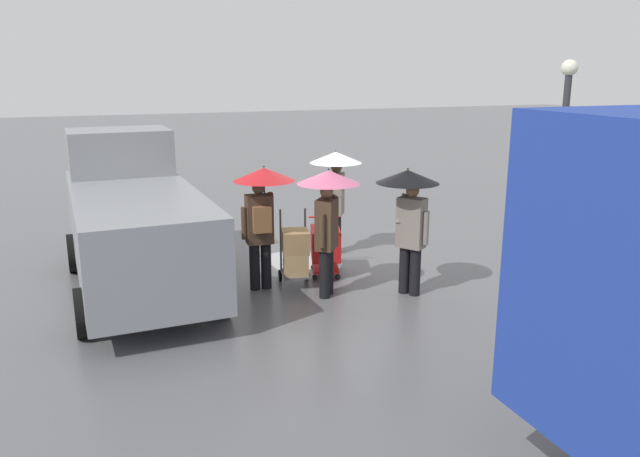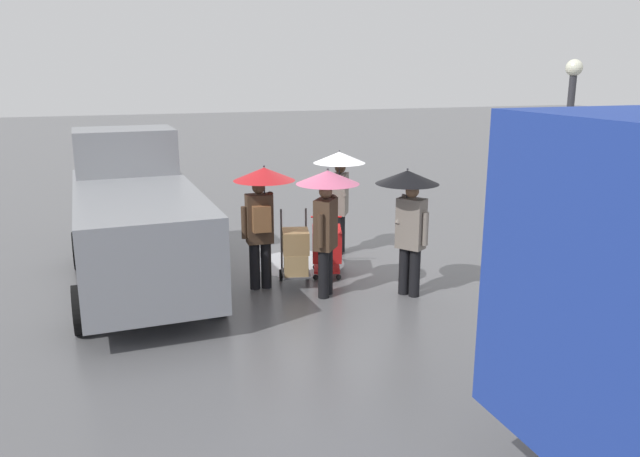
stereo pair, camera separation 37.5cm
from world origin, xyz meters
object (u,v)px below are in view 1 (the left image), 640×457
at_px(shopping_cart_vendor, 325,245).
at_px(pedestrian_black_side, 262,200).
at_px(hand_dolly_boxes, 295,253).
at_px(pedestrian_white_side, 328,203).
at_px(pedestrian_pink_side, 409,202).
at_px(street_lamp, 562,147).
at_px(pedestrian_far_side, 335,178).
at_px(cargo_van_parked_right, 134,221).

relative_size(shopping_cart_vendor, pedestrian_black_side, 0.49).
relative_size(hand_dolly_boxes, pedestrian_white_side, 0.61).
distance_m(pedestrian_pink_side, street_lamp, 3.01).
bearing_deg(pedestrian_white_side, hand_dolly_boxes, -62.23).
relative_size(hand_dolly_boxes, pedestrian_far_side, 0.61).
distance_m(shopping_cart_vendor, pedestrian_black_side, 1.65).
xyz_separation_m(cargo_van_parked_right, pedestrian_white_side, (-2.92, 1.58, 0.41)).
bearing_deg(pedestrian_black_side, cargo_van_parked_right, -24.26).
bearing_deg(pedestrian_black_side, shopping_cart_vendor, -166.03).
height_order(shopping_cart_vendor, pedestrian_far_side, pedestrian_far_side).
xyz_separation_m(cargo_van_parked_right, shopping_cart_vendor, (-3.28, 0.59, -0.61)).
distance_m(pedestrian_pink_side, pedestrian_far_side, 2.65).
bearing_deg(pedestrian_pink_side, pedestrian_far_side, -85.90).
height_order(shopping_cart_vendor, pedestrian_pink_side, pedestrian_pink_side).
distance_m(pedestrian_pink_side, pedestrian_white_side, 1.34).
bearing_deg(street_lamp, pedestrian_pink_side, -3.93).
distance_m(cargo_van_parked_right, street_lamp, 7.52).
bearing_deg(shopping_cart_vendor, pedestrian_pink_side, 122.23).
height_order(hand_dolly_boxes, pedestrian_white_side, pedestrian_white_side).
height_order(cargo_van_parked_right, street_lamp, street_lamp).
relative_size(pedestrian_white_side, street_lamp, 0.56).
distance_m(cargo_van_parked_right, hand_dolly_boxes, 2.80).
height_order(pedestrian_black_side, pedestrian_far_side, same).
xyz_separation_m(pedestrian_black_side, street_lamp, (-5.08, 1.31, 0.80)).
bearing_deg(pedestrian_far_side, hand_dolly_boxes, 47.75).
bearing_deg(pedestrian_white_side, pedestrian_pink_side, 161.20).
distance_m(hand_dolly_boxes, pedestrian_far_side, 2.33).
distance_m(cargo_van_parked_right, pedestrian_white_side, 3.34).
height_order(pedestrian_black_side, pedestrian_white_side, same).
relative_size(cargo_van_parked_right, hand_dolly_boxes, 4.10).
distance_m(shopping_cart_vendor, hand_dolly_boxes, 0.79).
xyz_separation_m(pedestrian_white_side, street_lamp, (-4.17, 0.63, 0.79)).
bearing_deg(cargo_van_parked_right, shopping_cart_vendor, 169.89).
xyz_separation_m(pedestrian_pink_side, pedestrian_white_side, (1.27, -0.43, 0.00)).
relative_size(shopping_cart_vendor, pedestrian_far_side, 0.49).
bearing_deg(street_lamp, pedestrian_white_side, -8.61).
bearing_deg(street_lamp, shopping_cart_vendor, -23.19).
relative_size(cargo_van_parked_right, shopping_cart_vendor, 5.16).
xyz_separation_m(hand_dolly_boxes, street_lamp, (-4.51, 1.28, 1.78)).
distance_m(cargo_van_parked_right, pedestrian_black_side, 2.23).
distance_m(shopping_cart_vendor, street_lamp, 4.51).
distance_m(pedestrian_white_side, pedestrian_far_side, 2.46).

